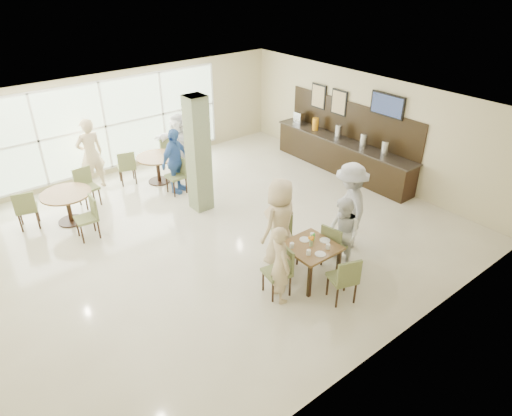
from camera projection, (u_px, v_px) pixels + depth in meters
ground at (216, 233)px, 10.28m from camera, size 10.00×10.00×0.00m
room_shell at (212, 163)px, 9.44m from camera, size 10.00×10.00×10.00m
window_bank at (105, 126)px, 12.35m from camera, size 7.00×0.04×7.00m
column at (198, 155)px, 10.62m from camera, size 0.45×0.45×2.80m
main_table at (311, 250)px, 8.54m from camera, size 0.91×0.91×0.75m
round_table_left at (67, 200)px, 10.43m from camera, size 1.12×1.12×0.75m
round_table_right at (157, 162)px, 12.30m from camera, size 1.10×1.10×0.75m
chairs_main_table at (310, 258)px, 8.61m from camera, size 2.02×2.05×0.95m
chairs_table_left at (67, 204)px, 10.45m from camera, size 1.99×1.92×0.95m
chairs_table_right at (158, 165)px, 12.36m from camera, size 1.93×1.86×0.95m
tabletop_clutter at (312, 243)px, 8.46m from camera, size 0.79×0.72×0.21m
buffet_counter at (342, 153)px, 12.91m from camera, size 0.64×4.70×1.95m
wall_tv at (387, 105)px, 11.51m from camera, size 0.06×1.00×0.58m
framed_art_a at (339, 103)px, 12.74m from camera, size 0.05×0.55×0.70m
framed_art_b at (319, 96)px, 13.29m from camera, size 0.05×0.55×0.70m
teen_left at (280, 264)px, 7.99m from camera, size 0.51×0.63×1.51m
teen_far at (280, 222)px, 8.92m from camera, size 0.98×0.66×1.83m
teen_right at (343, 233)px, 8.87m from camera, size 0.75×0.86×1.49m
teen_standing at (349, 206)px, 9.42m from camera, size 1.24×1.41×1.89m
adult_a at (175, 161)px, 11.65m from camera, size 1.15×0.94×1.72m
adult_b at (179, 145)px, 12.60m from camera, size 1.03×1.74×1.76m
adult_standing at (91, 154)px, 11.79m from camera, size 0.72×0.49×1.92m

